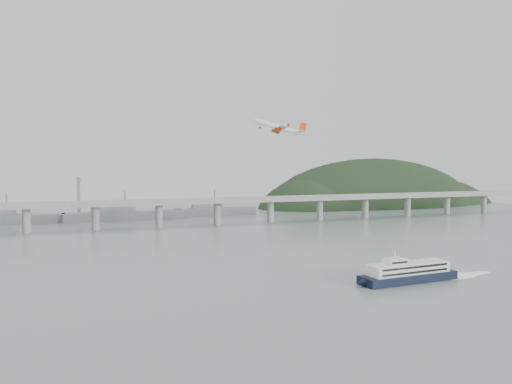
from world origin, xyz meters
name	(u,v)px	position (x,y,z in m)	size (l,w,h in m)	color
ground	(298,273)	(0.00, 0.00, 0.00)	(900.00, 900.00, 0.00)	slate
bridge	(193,205)	(-1.15, 200.00, 17.65)	(800.00, 22.00, 23.90)	gray
headland	(383,219)	(285.18, 331.75, -19.34)	(365.00, 155.00, 156.00)	black
ferry	(408,273)	(38.16, -32.96, 3.97)	(77.61, 15.72, 14.63)	black
airliner	(280,128)	(34.06, 98.91, 76.77)	(37.76, 34.56, 12.67)	white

